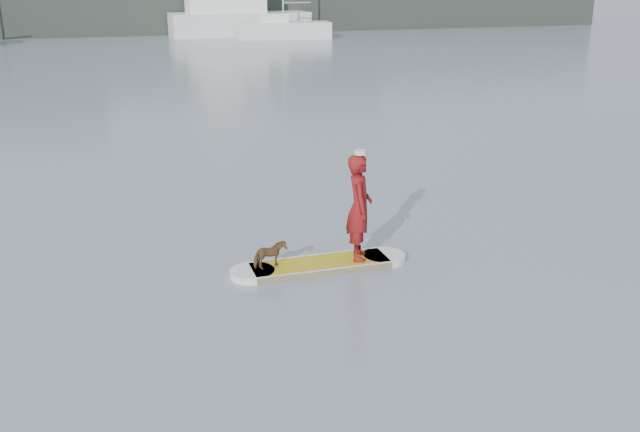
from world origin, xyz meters
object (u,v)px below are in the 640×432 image
object	(u,v)px
paddleboard	(320,265)
paddler	(359,207)
dog	(270,255)
motor_yacht_a	(233,12)
sailboat_e	(283,29)

from	to	relation	value
paddleboard	paddler	size ratio (longest dim) A/B	1.70
paddleboard	paddler	bearing A→B (deg)	0.00
paddleboard	paddler	xyz separation A→B (m)	(0.74, -0.01, 1.03)
paddleboard	dog	xyz separation A→B (m)	(-0.93, 0.01, 0.31)
dog	motor_yacht_a	xyz separation A→B (m)	(9.14, 49.62, 1.58)
paddleboard	dog	bearing A→B (deg)	180.00
dog	motor_yacht_a	distance (m)	50.48
sailboat_e	motor_yacht_a	bearing A→B (deg)	132.79
paddleboard	motor_yacht_a	xyz separation A→B (m)	(8.21, 49.63, 1.89)
paddler	motor_yacht_a	size ratio (longest dim) A/B	0.17
motor_yacht_a	dog	bearing A→B (deg)	-101.66
paddler	sailboat_e	xyz separation A→B (m)	(10.63, 45.54, -0.32)
paddler	dog	xyz separation A→B (m)	(-1.66, 0.01, -0.73)
motor_yacht_a	paddler	bearing A→B (deg)	-99.79
sailboat_e	paddleboard	bearing A→B (deg)	-98.87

